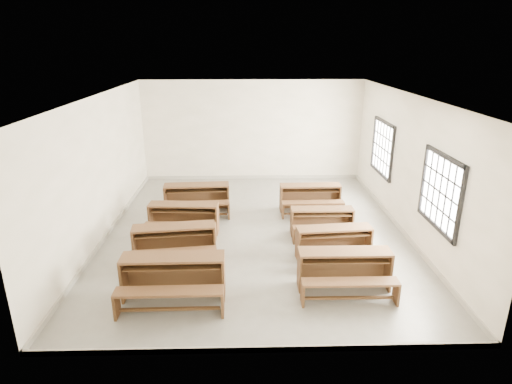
{
  "coord_description": "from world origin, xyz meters",
  "views": [
    {
      "loc": [
        -0.24,
        -9.35,
        4.27
      ],
      "look_at": [
        0.0,
        0.0,
        1.0
      ],
      "focal_mm": 30.0,
      "sensor_mm": 36.0,
      "label": 1
    }
  ],
  "objects_px": {
    "desk_set_1": "(174,241)",
    "desk_set_4": "(345,268)",
    "desk_set_3": "(197,196)",
    "desk_set_0": "(173,275)",
    "desk_set_6": "(322,220)",
    "desk_set_5": "(334,241)",
    "desk_set_2": "(183,217)",
    "desk_set_7": "(310,196)"
  },
  "relations": [
    {
      "from": "desk_set_1",
      "to": "desk_set_6",
      "type": "xyz_separation_m",
      "value": [
        3.24,
        1.16,
        -0.06
      ]
    },
    {
      "from": "desk_set_0",
      "to": "desk_set_6",
      "type": "height_order",
      "value": "desk_set_0"
    },
    {
      "from": "desk_set_1",
      "to": "desk_set_6",
      "type": "distance_m",
      "value": 3.44
    },
    {
      "from": "desk_set_1",
      "to": "desk_set_4",
      "type": "xyz_separation_m",
      "value": [
        3.24,
        -1.19,
        -0.0
      ]
    },
    {
      "from": "desk_set_1",
      "to": "desk_set_4",
      "type": "relative_size",
      "value": 1.06
    },
    {
      "from": "desk_set_2",
      "to": "desk_set_6",
      "type": "distance_m",
      "value": 3.24
    },
    {
      "from": "desk_set_3",
      "to": "desk_set_5",
      "type": "bearing_deg",
      "value": -44.18
    },
    {
      "from": "desk_set_3",
      "to": "desk_set_6",
      "type": "bearing_deg",
      "value": -29.45
    },
    {
      "from": "desk_set_7",
      "to": "desk_set_5",
      "type": "bearing_deg",
      "value": -88.88
    },
    {
      "from": "desk_set_2",
      "to": "desk_set_5",
      "type": "bearing_deg",
      "value": -19.08
    },
    {
      "from": "desk_set_1",
      "to": "desk_set_2",
      "type": "distance_m",
      "value": 1.33
    },
    {
      "from": "desk_set_0",
      "to": "desk_set_2",
      "type": "bearing_deg",
      "value": 93.34
    },
    {
      "from": "desk_set_1",
      "to": "desk_set_4",
      "type": "height_order",
      "value": "desk_set_1"
    },
    {
      "from": "desk_set_0",
      "to": "desk_set_4",
      "type": "relative_size",
      "value": 1.07
    },
    {
      "from": "desk_set_6",
      "to": "desk_set_5",
      "type": "bearing_deg",
      "value": -87.77
    },
    {
      "from": "desk_set_6",
      "to": "desk_set_2",
      "type": "bearing_deg",
      "value": 176.88
    },
    {
      "from": "desk_set_2",
      "to": "desk_set_5",
      "type": "xyz_separation_m",
      "value": [
        3.28,
        -1.36,
        -0.02
      ]
    },
    {
      "from": "desk_set_6",
      "to": "desk_set_7",
      "type": "distance_m",
      "value": 1.53
    },
    {
      "from": "desk_set_0",
      "to": "desk_set_7",
      "type": "height_order",
      "value": "desk_set_0"
    },
    {
      "from": "desk_set_3",
      "to": "desk_set_4",
      "type": "bearing_deg",
      "value": -54.8
    },
    {
      "from": "desk_set_2",
      "to": "desk_set_3",
      "type": "xyz_separation_m",
      "value": [
        0.17,
        1.33,
        0.02
      ]
    },
    {
      "from": "desk_set_5",
      "to": "desk_set_2",
      "type": "bearing_deg",
      "value": 152.46
    },
    {
      "from": "desk_set_6",
      "to": "desk_set_3",
      "type": "bearing_deg",
      "value": 153.78
    },
    {
      "from": "desk_set_2",
      "to": "desk_set_5",
      "type": "relative_size",
      "value": 1.03
    },
    {
      "from": "desk_set_3",
      "to": "desk_set_6",
      "type": "height_order",
      "value": "desk_set_3"
    },
    {
      "from": "desk_set_5",
      "to": "desk_set_3",
      "type": "bearing_deg",
      "value": 134.09
    },
    {
      "from": "desk_set_2",
      "to": "desk_set_0",
      "type": "bearing_deg",
      "value": -82.59
    },
    {
      "from": "desk_set_5",
      "to": "desk_set_7",
      "type": "bearing_deg",
      "value": 87.09
    },
    {
      "from": "desk_set_0",
      "to": "desk_set_1",
      "type": "xyz_separation_m",
      "value": [
        -0.2,
        1.41,
        -0.03
      ]
    },
    {
      "from": "desk_set_0",
      "to": "desk_set_5",
      "type": "height_order",
      "value": "desk_set_0"
    },
    {
      "from": "desk_set_1",
      "to": "desk_set_5",
      "type": "xyz_separation_m",
      "value": [
        3.29,
        -0.03,
        -0.03
      ]
    },
    {
      "from": "desk_set_2",
      "to": "desk_set_5",
      "type": "height_order",
      "value": "desk_set_2"
    },
    {
      "from": "desk_set_5",
      "to": "desk_set_4",
      "type": "bearing_deg",
      "value": -97.34
    },
    {
      "from": "desk_set_2",
      "to": "desk_set_3",
      "type": "relative_size",
      "value": 0.95
    },
    {
      "from": "desk_set_4",
      "to": "desk_set_6",
      "type": "xyz_separation_m",
      "value": [
        -0.0,
        2.35,
        -0.06
      ]
    },
    {
      "from": "desk_set_3",
      "to": "desk_set_4",
      "type": "distance_m",
      "value": 4.92
    },
    {
      "from": "desk_set_5",
      "to": "desk_set_6",
      "type": "xyz_separation_m",
      "value": [
        -0.05,
        1.19,
        -0.03
      ]
    },
    {
      "from": "desk_set_2",
      "to": "desk_set_4",
      "type": "height_order",
      "value": "desk_set_4"
    },
    {
      "from": "desk_set_0",
      "to": "desk_set_7",
      "type": "bearing_deg",
      "value": 53.25
    },
    {
      "from": "desk_set_0",
      "to": "desk_set_4",
      "type": "bearing_deg",
      "value": 3.63
    },
    {
      "from": "desk_set_1",
      "to": "desk_set_5",
      "type": "distance_m",
      "value": 3.29
    },
    {
      "from": "desk_set_1",
      "to": "desk_set_6",
      "type": "bearing_deg",
      "value": 12.92
    }
  ]
}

